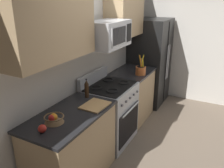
{
  "coord_description": "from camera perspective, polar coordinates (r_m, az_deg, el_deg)",
  "views": [
    {
      "loc": [
        -2.81,
        -0.82,
        2.15
      ],
      "look_at": [
        -0.18,
        0.56,
        1.03
      ],
      "focal_mm": 37.46,
      "sensor_mm": 36.0,
      "label": 1
    }
  ],
  "objects": [
    {
      "name": "wall_back",
      "position": [
        3.49,
        -6.11,
        6.44
      ],
      "size": [
        8.0,
        0.1,
        2.6
      ],
      "primitive_type": "cube",
      "color": "beige",
      "rests_on": "ground"
    },
    {
      "name": "fruit_basket",
      "position": [
        2.53,
        -14.01,
        -8.22
      ],
      "size": [
        0.21,
        0.21,
        0.1
      ],
      "color": "brown",
      "rests_on": "counter_left"
    },
    {
      "name": "bottle_soy",
      "position": [
        3.04,
        -6.21,
        -1.2
      ],
      "size": [
        0.06,
        0.06,
        0.25
      ],
      "color": "#382314",
      "rests_on": "counter_left"
    },
    {
      "name": "cutting_board",
      "position": [
        2.83,
        -4.12,
        -5.2
      ],
      "size": [
        0.34,
        0.28,
        0.02
      ],
      "primitive_type": "cube",
      "rotation": [
        0.0,
        0.0,
        -0.03
      ],
      "color": "tan",
      "rests_on": "counter_left"
    },
    {
      "name": "upper_cabinets_right",
      "position": [
        4.02,
        3.15,
        16.45
      ],
      "size": [
        0.87,
        0.34,
        0.69
      ],
      "color": "tan"
    },
    {
      "name": "microwave",
      "position": [
        3.24,
        -0.99,
        12.12
      ],
      "size": [
        0.7,
        0.44,
        0.35
      ],
      "color": "#B2B5BA"
    },
    {
      "name": "range_oven",
      "position": [
        3.6,
        -0.49,
        -7.08
      ],
      "size": [
        0.76,
        0.67,
        1.09
      ],
      "color": "#B2B5BA",
      "rests_on": "ground"
    },
    {
      "name": "upper_cabinets_left",
      "position": [
        2.5,
        -14.87,
        13.28
      ],
      "size": [
        1.14,
        0.34,
        0.69
      ],
      "color": "tan"
    },
    {
      "name": "counter_right",
      "position": [
        4.29,
        4.76,
        -2.69
      ],
      "size": [
        0.88,
        0.63,
        0.91
      ],
      "color": "tan",
      "rests_on": "ground"
    },
    {
      "name": "wall_right",
      "position": [
        5.2,
        18.42,
        10.19
      ],
      "size": [
        0.1,
        8.0,
        2.6
      ],
      "primitive_type": "cube",
      "color": "beige",
      "rests_on": "ground"
    },
    {
      "name": "ground_plane",
      "position": [
        3.64,
        9.47,
        -15.95
      ],
      "size": [
        16.0,
        16.0,
        0.0
      ],
      "primitive_type": "plane",
      "color": "#6B5B4C"
    },
    {
      "name": "utensil_crock",
      "position": [
        3.96,
        7.0,
        3.42
      ],
      "size": [
        0.17,
        0.17,
        0.34
      ],
      "color": "#D1662D",
      "rests_on": "counter_right"
    },
    {
      "name": "counter_left",
      "position": [
        2.92,
        -9.73,
        -15.13
      ],
      "size": [
        1.15,
        0.63,
        0.91
      ],
      "color": "tan",
      "rests_on": "ground"
    },
    {
      "name": "apple_loose",
      "position": [
        2.39,
        -16.67,
        -10.39
      ],
      "size": [
        0.08,
        0.08,
        0.08
      ],
      "primitive_type": "sphere",
      "color": "red",
      "rests_on": "counter_left"
    },
    {
      "name": "refrigerator",
      "position": [
        4.94,
        9.13,
        5.35
      ],
      "size": [
        0.86,
        0.74,
        1.74
      ],
      "color": "black",
      "rests_on": "ground"
    }
  ]
}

